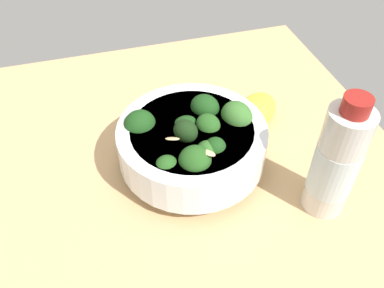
% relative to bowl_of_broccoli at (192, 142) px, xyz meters
% --- Properties ---
extents(ground_plane, '(0.58, 0.58, 0.04)m').
position_rel_bowl_of_broccoli_xyz_m(ground_plane, '(-0.04, 0.01, -0.07)').
color(ground_plane, tan).
extents(bowl_of_broccoli, '(0.19, 0.19, 0.10)m').
position_rel_bowl_of_broccoli_xyz_m(bowl_of_broccoli, '(0.00, 0.00, 0.00)').
color(bowl_of_broccoli, white).
rests_on(bowl_of_broccoli, ground_plane).
extents(lemon_wedge, '(0.10, 0.10, 0.04)m').
position_rel_bowl_of_broccoli_xyz_m(lemon_wedge, '(-0.07, 0.12, -0.03)').
color(lemon_wedge, yellow).
rests_on(lemon_wedge, ground_plane).
extents(bottle_tall, '(0.05, 0.05, 0.17)m').
position_rel_bowl_of_broccoli_xyz_m(bottle_tall, '(0.11, 0.14, 0.03)').
color(bottle_tall, beige).
rests_on(bottle_tall, ground_plane).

